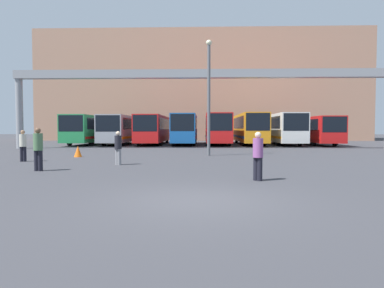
# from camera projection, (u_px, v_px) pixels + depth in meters

# --- Properties ---
(ground_plane) EXTENTS (200.00, 200.00, 0.00)m
(ground_plane) POSITION_uv_depth(u_px,v_px,m) (196.00, 201.00, 8.22)
(ground_plane) COLOR #38383D
(building_backdrop) EXTENTS (48.98, 12.00, 16.18)m
(building_backdrop) POSITION_uv_depth(u_px,v_px,m) (202.00, 89.00, 54.77)
(building_backdrop) COLOR tan
(building_backdrop) RESTS_ON ground
(overhead_gantry) EXTENTS (32.26, 0.80, 6.75)m
(overhead_gantry) POSITION_uv_depth(u_px,v_px,m) (201.00, 82.00, 29.16)
(overhead_gantry) COLOR gray
(overhead_gantry) RESTS_ON ground
(bus_slot_0) EXTENTS (2.59, 11.36, 3.12)m
(bus_slot_0) POSITION_uv_depth(u_px,v_px,m) (90.00, 128.00, 37.98)
(bus_slot_0) COLOR #268C4C
(bus_slot_0) RESTS_ON ground
(bus_slot_1) EXTENTS (2.56, 11.06, 3.11)m
(bus_slot_1) POSITION_uv_depth(u_px,v_px,m) (122.00, 128.00, 37.71)
(bus_slot_1) COLOR #999EA5
(bus_slot_1) RESTS_ON ground
(bus_slot_2) EXTENTS (2.53, 12.13, 3.13)m
(bus_slot_2) POSITION_uv_depth(u_px,v_px,m) (154.00, 128.00, 38.14)
(bus_slot_2) COLOR red
(bus_slot_2) RESTS_ON ground
(bus_slot_3) EXTENTS (2.45, 10.39, 3.22)m
(bus_slot_3) POSITION_uv_depth(u_px,v_px,m) (185.00, 128.00, 37.15)
(bus_slot_3) COLOR #1959A5
(bus_slot_3) RESTS_ON ground
(bus_slot_4) EXTENTS (2.53, 11.72, 3.28)m
(bus_slot_4) POSITION_uv_depth(u_px,v_px,m) (217.00, 127.00, 37.71)
(bus_slot_4) COLOR red
(bus_slot_4) RESTS_ON ground
(bus_slot_5) EXTENTS (2.46, 12.14, 3.30)m
(bus_slot_5) POSITION_uv_depth(u_px,v_px,m) (249.00, 127.00, 37.81)
(bus_slot_5) COLOR orange
(bus_slot_5) RESTS_ON ground
(bus_slot_6) EXTENTS (2.59, 12.38, 3.28)m
(bus_slot_6) POSITION_uv_depth(u_px,v_px,m) (281.00, 127.00, 37.82)
(bus_slot_6) COLOR silver
(bus_slot_6) RESTS_ON ground
(bus_slot_7) EXTENTS (2.47, 12.12, 2.96)m
(bus_slot_7) POSITION_uv_depth(u_px,v_px,m) (313.00, 129.00, 37.58)
(bus_slot_7) COLOR red
(bus_slot_7) RESTS_ON ground
(pedestrian_near_center) EXTENTS (0.34, 0.34, 1.63)m
(pedestrian_near_center) POSITION_uv_depth(u_px,v_px,m) (258.00, 155.00, 11.36)
(pedestrian_near_center) COLOR black
(pedestrian_near_center) RESTS_ON ground
(pedestrian_near_left) EXTENTS (0.35, 0.35, 1.66)m
(pedestrian_near_left) POSITION_uv_depth(u_px,v_px,m) (23.00, 145.00, 17.99)
(pedestrian_near_left) COLOR black
(pedestrian_near_left) RESTS_ON ground
(pedestrian_mid_left) EXTENTS (0.34, 0.34, 1.61)m
(pedestrian_mid_left) POSITION_uv_depth(u_px,v_px,m) (118.00, 147.00, 16.35)
(pedestrian_mid_left) COLOR gray
(pedestrian_mid_left) RESTS_ON ground
(pedestrian_mid_right) EXTENTS (0.37, 0.37, 1.77)m
(pedestrian_mid_right) POSITION_uv_depth(u_px,v_px,m) (38.00, 148.00, 13.98)
(pedestrian_mid_right) COLOR black
(pedestrian_mid_right) RESTS_ON ground
(traffic_cone) EXTENTS (0.48, 0.48, 0.68)m
(traffic_cone) POSITION_uv_depth(u_px,v_px,m) (78.00, 151.00, 20.95)
(traffic_cone) COLOR orange
(traffic_cone) RESTS_ON ground
(lamp_post) EXTENTS (0.36, 0.36, 7.38)m
(lamp_post) POSITION_uv_depth(u_px,v_px,m) (209.00, 93.00, 21.85)
(lamp_post) COLOR #595B60
(lamp_post) RESTS_ON ground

